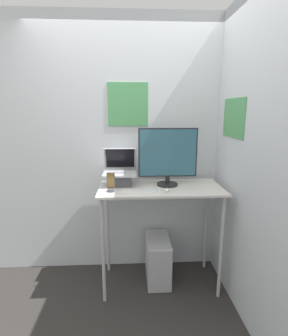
% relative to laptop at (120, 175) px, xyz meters
% --- Properties ---
extents(ground_plane, '(12.00, 12.00, 0.00)m').
position_rel_laptop_xyz_m(ground_plane, '(0.38, -0.38, -1.09)').
color(ground_plane, '#2D2B28').
extents(wall_back, '(6.00, 0.06, 2.60)m').
position_rel_laptop_xyz_m(wall_back, '(0.38, 0.27, 0.21)').
color(wall_back, silver).
rests_on(wall_back, ground_plane).
extents(wall_side_right, '(0.06, 6.00, 2.60)m').
position_rel_laptop_xyz_m(wall_side_right, '(1.03, -0.38, 0.21)').
color(wall_side_right, silver).
rests_on(wall_side_right, ground_plane).
extents(desk, '(1.13, 0.56, 1.00)m').
position_rel_laptop_xyz_m(desk, '(0.38, -0.10, -0.21)').
color(desk, beige).
rests_on(desk, ground_plane).
extents(laptop, '(0.31, 0.34, 0.34)m').
position_rel_laptop_xyz_m(laptop, '(0.00, 0.00, 0.00)').
color(laptop, '#4C4C51').
rests_on(laptop, desk).
extents(monitor, '(0.54, 0.20, 0.54)m').
position_rel_laptop_xyz_m(monitor, '(0.45, -0.05, 0.18)').
color(monitor, black).
rests_on(monitor, desk).
extents(keyboard, '(0.31, 0.12, 0.02)m').
position_rel_laptop_xyz_m(keyboard, '(0.19, -0.25, -0.08)').
color(keyboard, white).
rests_on(keyboard, desk).
extents(mouse, '(0.04, 0.06, 0.03)m').
position_rel_laptop_xyz_m(mouse, '(0.41, -0.25, -0.08)').
color(mouse, white).
rests_on(mouse, desk).
extents(cell_phone, '(0.07, 0.07, 0.17)m').
position_rel_laptop_xyz_m(cell_phone, '(-0.07, -0.22, -0.03)').
color(cell_phone, '#4C4C51').
rests_on(cell_phone, desk).
extents(computer_tower, '(0.23, 0.44, 0.44)m').
position_rel_laptop_xyz_m(computer_tower, '(0.37, -0.05, -0.86)').
color(computer_tower, silver).
rests_on(computer_tower, ground_plane).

